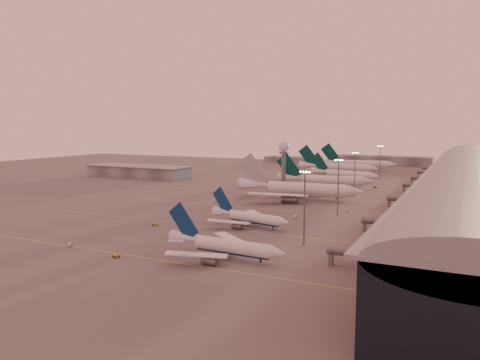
% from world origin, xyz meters
% --- Properties ---
extents(ground, '(700.00, 700.00, 0.00)m').
position_xyz_m(ground, '(0.00, 0.00, 0.00)').
color(ground, '#535050').
rests_on(ground, ground).
extents(taxiway_markings, '(180.00, 185.25, 0.02)m').
position_xyz_m(taxiway_markings, '(30.00, 56.00, 0.01)').
color(taxiway_markings, '#EBE153').
rests_on(taxiway_markings, ground).
extents(terminal, '(57.00, 362.00, 23.04)m').
position_xyz_m(terminal, '(107.88, 110.09, 10.52)').
color(terminal, black).
rests_on(terminal, ground).
extents(hangar, '(82.00, 27.00, 8.50)m').
position_xyz_m(hangar, '(-120.00, 140.00, 4.32)').
color(hangar, '#5B5D61').
rests_on(hangar, ground).
extents(radar_tower, '(6.40, 6.40, 31.10)m').
position_xyz_m(radar_tower, '(5.00, 120.00, 20.95)').
color(radar_tower, slate).
rests_on(radar_tower, ground).
extents(mast_a, '(3.60, 0.56, 25.00)m').
position_xyz_m(mast_a, '(58.00, 0.00, 13.74)').
color(mast_a, slate).
rests_on(mast_a, ground).
extents(mast_b, '(3.60, 0.56, 25.00)m').
position_xyz_m(mast_b, '(55.00, 55.00, 13.74)').
color(mast_b, slate).
rests_on(mast_b, ground).
extents(mast_c, '(3.60, 0.56, 25.00)m').
position_xyz_m(mast_c, '(50.00, 110.00, 13.74)').
color(mast_c, slate).
rests_on(mast_c, ground).
extents(mast_d, '(3.60, 0.56, 25.00)m').
position_xyz_m(mast_d, '(48.00, 200.00, 13.74)').
color(mast_d, slate).
rests_on(mast_d, ground).
extents(distant_horizon, '(165.00, 37.50, 9.00)m').
position_xyz_m(distant_horizon, '(2.62, 325.14, 3.89)').
color(distant_horizon, '#5B5D61').
rests_on(distant_horizon, ground).
extents(narrowbody_near, '(39.78, 31.70, 15.53)m').
position_xyz_m(narrowbody_near, '(42.08, -25.23, 3.15)').
color(narrowbody_near, silver).
rests_on(narrowbody_near, ground).
extents(narrowbody_mid, '(36.33, 28.71, 14.34)m').
position_xyz_m(narrowbody_mid, '(29.98, 17.96, 2.90)').
color(narrowbody_mid, silver).
rests_on(narrowbody_mid, ground).
extents(widebody_white, '(68.32, 54.66, 24.02)m').
position_xyz_m(widebody_white, '(25.65, 88.76, 4.16)').
color(widebody_white, silver).
rests_on(widebody_white, ground).
extents(greentail_a, '(59.05, 47.28, 21.62)m').
position_xyz_m(greentail_a, '(26.15, 136.55, 3.82)').
color(greentail_a, silver).
rests_on(greentail_a, ground).
extents(greentail_b, '(52.22, 41.63, 19.39)m').
position_xyz_m(greentail_b, '(26.62, 182.91, 3.42)').
color(greentail_b, silver).
rests_on(greentail_b, ground).
extents(greentail_c, '(63.99, 51.69, 23.25)m').
position_xyz_m(greentail_c, '(12.03, 222.49, 4.11)').
color(greentail_c, silver).
rests_on(greentail_c, ground).
extents(greentail_d, '(64.14, 51.52, 23.35)m').
position_xyz_m(greentail_d, '(19.62, 263.62, 4.12)').
color(greentail_d, silver).
rests_on(greentail_d, ground).
extents(gsv_truck_a, '(5.90, 5.15, 2.35)m').
position_xyz_m(gsv_truck_a, '(-9.12, -34.98, 1.20)').
color(gsv_truck_a, silver).
rests_on(gsv_truck_a, ground).
extents(gsv_tug_near, '(3.04, 3.94, 0.99)m').
position_xyz_m(gsv_tug_near, '(12.87, -38.92, 0.51)').
color(gsv_tug_near, gold).
rests_on(gsv_tug_near, ground).
extents(gsv_catering_a, '(5.31, 3.59, 4.00)m').
position_xyz_m(gsv_catering_a, '(72.17, -5.50, 2.00)').
color(gsv_catering_a, silver).
rests_on(gsv_catering_a, ground).
extents(gsv_tug_mid, '(4.00, 3.37, 0.98)m').
position_xyz_m(gsv_tug_mid, '(-3.26, 1.99, 0.51)').
color(gsv_tug_mid, gold).
rests_on(gsv_tug_mid, ground).
extents(gsv_truck_b, '(6.29, 2.86, 2.45)m').
position_xyz_m(gsv_truck_b, '(41.09, 40.55, 1.25)').
color(gsv_truck_b, silver).
rests_on(gsv_truck_b, ground).
extents(gsv_truck_c, '(5.88, 3.71, 2.23)m').
position_xyz_m(gsv_truck_c, '(-9.52, 63.56, 1.14)').
color(gsv_truck_c, gold).
rests_on(gsv_truck_c, ground).
extents(gsv_catering_b, '(5.12, 3.01, 3.94)m').
position_xyz_m(gsv_catering_b, '(56.72, 65.60, 1.97)').
color(gsv_catering_b, silver).
rests_on(gsv_catering_b, ground).
extents(gsv_tug_far, '(2.43, 3.72, 1.01)m').
position_xyz_m(gsv_tug_far, '(26.90, 91.93, 0.52)').
color(gsv_tug_far, silver).
rests_on(gsv_tug_far, ground).
extents(gsv_truck_d, '(2.72, 5.25, 2.02)m').
position_xyz_m(gsv_truck_d, '(-22.96, 127.16, 1.03)').
color(gsv_truck_d, silver).
rests_on(gsv_truck_d, ground).
extents(gsv_tug_hangar, '(4.17, 2.98, 1.09)m').
position_xyz_m(gsv_tug_hangar, '(53.41, 152.96, 0.56)').
color(gsv_tug_hangar, '#595B5E').
rests_on(gsv_tug_hangar, ground).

